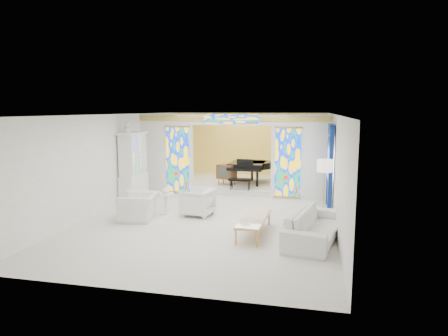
% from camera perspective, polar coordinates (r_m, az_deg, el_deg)
% --- Properties ---
extents(floor, '(12.00, 12.00, 0.00)m').
position_cam_1_polar(floor, '(12.83, -0.66, -5.85)').
color(floor, silver).
rests_on(floor, ground).
extents(ceiling, '(7.00, 12.00, 0.02)m').
position_cam_1_polar(ceiling, '(12.44, -0.68, 7.67)').
color(ceiling, silver).
rests_on(ceiling, wall_back).
extents(wall_back, '(7.00, 0.02, 3.00)m').
position_cam_1_polar(wall_back, '(18.41, 3.58, 3.22)').
color(wall_back, white).
rests_on(wall_back, floor).
extents(wall_front, '(7.00, 0.02, 3.00)m').
position_cam_1_polar(wall_front, '(6.94, -12.05, -5.63)').
color(wall_front, white).
rests_on(wall_front, floor).
extents(wall_left, '(0.02, 12.00, 3.00)m').
position_cam_1_polar(wall_left, '(13.77, -15.01, 1.19)').
color(wall_left, white).
rests_on(wall_left, floor).
extents(wall_right, '(0.02, 12.00, 3.00)m').
position_cam_1_polar(wall_right, '(12.24, 15.49, 0.31)').
color(wall_right, white).
rests_on(wall_right, floor).
extents(partition_wall, '(7.00, 0.22, 3.00)m').
position_cam_1_polar(partition_wall, '(14.47, 1.12, 2.43)').
color(partition_wall, white).
rests_on(partition_wall, floor).
extents(stained_glass_left, '(0.90, 0.04, 2.40)m').
position_cam_1_polar(stained_glass_left, '(14.94, -6.62, 1.20)').
color(stained_glass_left, gold).
rests_on(stained_glass_left, partition_wall).
extents(stained_glass_right, '(0.90, 0.04, 2.40)m').
position_cam_1_polar(stained_glass_right, '(14.15, 9.12, 0.75)').
color(stained_glass_right, gold).
rests_on(stained_glass_right, partition_wall).
extents(stained_glass_transom, '(2.00, 0.04, 0.34)m').
position_cam_1_polar(stained_glass_transom, '(14.29, 1.05, 7.04)').
color(stained_glass_transom, gold).
rests_on(stained_glass_transom, partition_wall).
extents(alcove_platform, '(6.80, 3.80, 0.18)m').
position_cam_1_polar(alcove_platform, '(16.74, 2.52, -2.17)').
color(alcove_platform, silver).
rests_on(alcove_platform, floor).
extents(gold_curtain_back, '(6.70, 0.10, 2.90)m').
position_cam_1_polar(gold_curtain_back, '(18.29, 3.52, 3.18)').
color(gold_curtain_back, gold).
rests_on(gold_curtain_back, wall_back).
extents(chandelier, '(0.48, 0.48, 0.30)m').
position_cam_1_polar(chandelier, '(16.34, 3.21, 6.26)').
color(chandelier, '#BA8241').
rests_on(chandelier, ceiling).
extents(blue_drapes, '(0.14, 1.85, 2.65)m').
position_cam_1_polar(blue_drapes, '(12.92, 14.91, 1.09)').
color(blue_drapes, navy).
rests_on(blue_drapes, wall_right).
extents(china_cabinet, '(0.56, 1.46, 2.72)m').
position_cam_1_polar(china_cabinet, '(14.21, -12.84, 0.14)').
color(china_cabinet, white).
rests_on(china_cabinet, floor).
extents(armchair_left, '(1.18, 1.30, 0.74)m').
position_cam_1_polar(armchair_left, '(11.82, -12.05, -5.42)').
color(armchair_left, white).
rests_on(armchair_left, floor).
extents(armchair_right, '(1.00, 0.98, 0.81)m').
position_cam_1_polar(armchair_right, '(11.99, -3.80, -4.89)').
color(armchair_right, white).
rests_on(armchair_right, floor).
extents(sofa, '(1.52, 2.73, 0.75)m').
position_cam_1_polar(sofa, '(9.96, 12.79, -8.03)').
color(sofa, silver).
rests_on(sofa, floor).
extents(side_table, '(0.68, 0.68, 0.64)m').
position_cam_1_polar(side_table, '(12.26, -8.33, -4.60)').
color(side_table, white).
rests_on(side_table, floor).
extents(vase, '(0.22, 0.22, 0.21)m').
position_cam_1_polar(vase, '(12.19, -8.36, -3.10)').
color(vase, white).
rests_on(vase, side_table).
extents(coffee_table, '(0.69, 2.01, 0.44)m').
position_cam_1_polar(coffee_table, '(10.21, 4.29, -7.26)').
color(coffee_table, white).
rests_on(coffee_table, floor).
extents(floor_lamp, '(0.53, 0.53, 1.77)m').
position_cam_1_polar(floor_lamp, '(11.49, 14.19, -0.10)').
color(floor_lamp, '#BA8241').
rests_on(floor_lamp, floor).
extents(grand_piano, '(1.70, 2.61, 1.04)m').
position_cam_1_polar(grand_piano, '(16.25, 3.85, 0.34)').
color(grand_piano, black).
rests_on(grand_piano, alcove_platform).
extents(tv_console, '(0.82, 0.69, 0.81)m').
position_cam_1_polar(tv_console, '(15.80, 0.36, -0.54)').
color(tv_console, brown).
rests_on(tv_console, alcove_platform).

